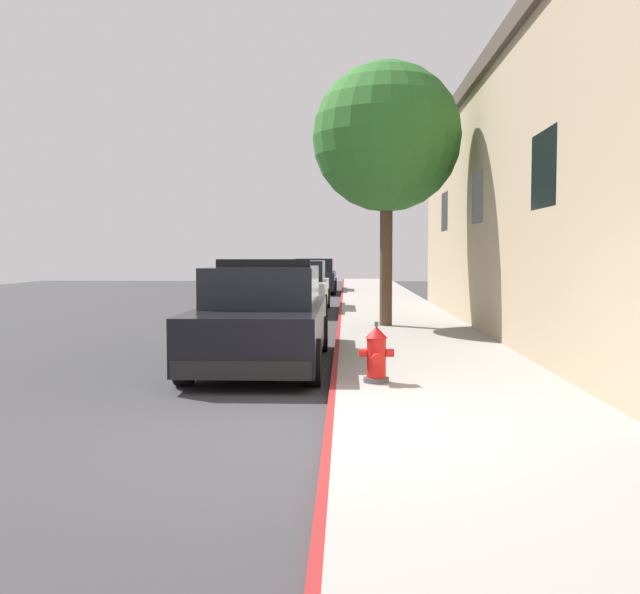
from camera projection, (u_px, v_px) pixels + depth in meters
name	position (u px, v px, depth m)	size (l,w,h in m)	color
ground_plane	(147.00, 334.00, 16.67)	(30.76, 60.00, 0.20)	#353538
sidewalk_pavement	(404.00, 327.00, 16.44)	(2.91, 60.00, 0.16)	gray
curb_painted_edge	(339.00, 327.00, 16.50)	(0.08, 60.00, 0.16)	maroon
storefront_building	(631.00, 201.00, 15.07)	(6.71, 18.39, 5.75)	tan
police_cruiser	(263.00, 319.00, 11.22)	(1.94, 4.84, 1.68)	black
parked_car_silver_ahead	(297.00, 288.00, 21.59)	(1.94, 4.84, 1.56)	#B2B5BA
parked_car_dark_far	(315.00, 277.00, 32.18)	(1.94, 4.84, 1.56)	black
fire_hydrant	(376.00, 355.00, 8.89)	(0.44, 0.40, 0.76)	#4C4C51
street_tree	(387.00, 138.00, 15.77)	(3.29, 3.29, 5.83)	brown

